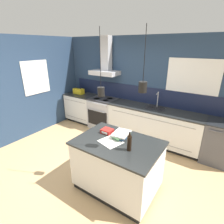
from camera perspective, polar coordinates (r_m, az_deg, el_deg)
name	(u,v)px	position (r m, az deg, el deg)	size (l,w,h in m)	color
ground_plane	(94,169)	(3.77, -5.77, -17.91)	(16.00, 16.00, 0.00)	tan
wall_back	(138,85)	(4.77, 8.54, 8.61)	(5.60, 2.29, 2.60)	navy
wall_left	(41,85)	(5.35, -22.10, 8.08)	(0.08, 3.80, 2.60)	navy
counter_run_left	(82,107)	(5.78, -9.75, 1.50)	(0.99, 0.64, 0.91)	black
counter_run_sink	(153,125)	(4.56, 13.19, -4.20)	(2.34, 0.64, 1.29)	black
oven_range	(104,113)	(5.24, -2.79, -0.35)	(0.77, 0.66, 0.91)	#B5B5BA
dishwasher	(219,142)	(4.35, 31.45, -8.35)	(0.58, 0.65, 0.91)	#4C4C51
kitchen_island	(117,165)	(3.10, 1.80, -16.97)	(1.37, 0.96, 0.91)	black
bottle_on_island	(129,143)	(2.59, 5.67, -9.98)	(0.07, 0.07, 0.30)	black
book_stack	(121,135)	(2.96, 3.00, -7.39)	(0.28, 0.35, 0.09)	#335684
red_supply_box	(107,131)	(3.10, -1.58, -6.23)	(0.19, 0.17, 0.07)	red
paper_pile	(111,142)	(2.84, -0.44, -9.66)	(0.40, 0.38, 0.01)	silver
yellow_toolbox	(79,91)	(5.69, -10.83, 6.71)	(0.34, 0.18, 0.19)	gold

